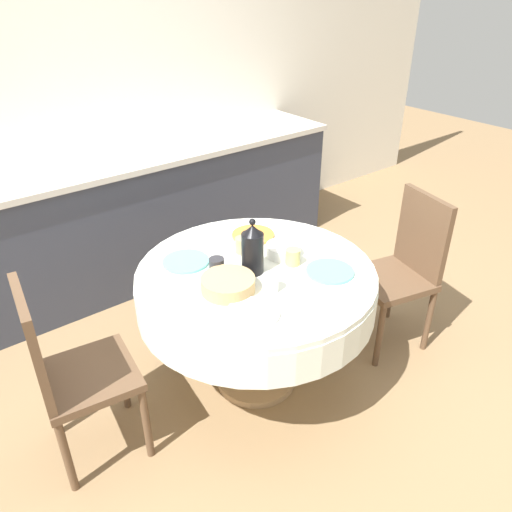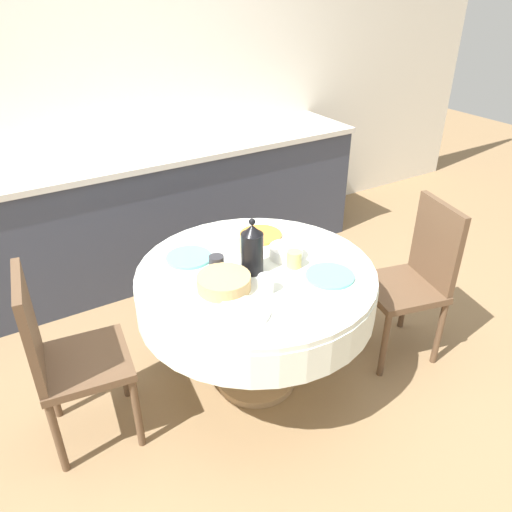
# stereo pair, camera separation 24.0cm
# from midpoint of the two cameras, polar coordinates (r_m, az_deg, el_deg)

# --- Properties ---
(ground_plane) EXTENTS (12.00, 12.00, 0.00)m
(ground_plane) POSITION_cam_midpoint_polar(r_m,az_deg,el_deg) (2.89, 2.45, -13.99)
(ground_plane) COLOR #8E704C
(wall_back) EXTENTS (7.00, 0.05, 2.60)m
(wall_back) POSITION_cam_midpoint_polar(r_m,az_deg,el_deg) (3.76, -13.24, 18.43)
(wall_back) COLOR silver
(wall_back) RESTS_ON ground_plane
(kitchen_counter) EXTENTS (3.24, 0.64, 0.92)m
(kitchen_counter) POSITION_cam_midpoint_polar(r_m,az_deg,el_deg) (3.71, -9.98, 4.94)
(kitchen_counter) COLOR #383D4C
(kitchen_counter) RESTS_ON ground_plane
(dining_table) EXTENTS (1.19, 1.19, 0.72)m
(dining_table) POSITION_cam_midpoint_polar(r_m,az_deg,el_deg) (2.51, 2.74, -4.16)
(dining_table) COLOR tan
(dining_table) RESTS_ON ground_plane
(chair_left) EXTENTS (0.48, 0.48, 0.94)m
(chair_left) POSITION_cam_midpoint_polar(r_m,az_deg,el_deg) (2.97, 19.96, -2.05)
(chair_left) COLOR brown
(chair_left) RESTS_ON ground_plane
(chair_right) EXTENTS (0.45, 0.45, 0.94)m
(chair_right) POSITION_cam_midpoint_polar(r_m,az_deg,el_deg) (2.38, -18.46, -10.67)
(chair_right) COLOR brown
(chair_right) RESTS_ON ground_plane
(plate_near_left) EXTENTS (0.23, 0.23, 0.01)m
(plate_near_left) POSITION_cam_midpoint_polar(r_m,az_deg,el_deg) (2.14, 1.77, -6.56)
(plate_near_left) COLOR white
(plate_near_left) RESTS_ON dining_table
(cup_near_left) EXTENTS (0.07, 0.07, 0.08)m
(cup_near_left) POSITION_cam_midpoint_polar(r_m,az_deg,el_deg) (2.27, 4.18, -3.28)
(cup_near_left) COLOR white
(cup_near_left) RESTS_ON dining_table
(plate_near_right) EXTENTS (0.23, 0.23, 0.01)m
(plate_near_right) POSITION_cam_midpoint_polar(r_m,az_deg,el_deg) (2.43, 11.27, -2.33)
(plate_near_right) COLOR #60BCB7
(plate_near_right) RESTS_ON dining_table
(cup_near_right) EXTENTS (0.07, 0.07, 0.08)m
(cup_near_right) POSITION_cam_midpoint_polar(r_m,az_deg,el_deg) (2.47, 7.17, -0.43)
(cup_near_right) COLOR #DBB766
(cup_near_right) RESTS_ON dining_table
(plate_far_left) EXTENTS (0.23, 0.23, 0.01)m
(plate_far_left) POSITION_cam_midpoint_polar(r_m,az_deg,el_deg) (2.54, -5.02, -0.24)
(plate_far_left) COLOR #60BCB7
(plate_far_left) RESTS_ON dining_table
(cup_far_left) EXTENTS (0.07, 0.07, 0.08)m
(cup_far_left) POSITION_cam_midpoint_polar(r_m,az_deg,el_deg) (2.41, -1.70, -0.99)
(cup_far_left) COLOR #28282D
(cup_far_left) RESTS_ON dining_table
(plate_far_right) EXTENTS (0.23, 0.23, 0.01)m
(plate_far_right) POSITION_cam_midpoint_polar(r_m,az_deg,el_deg) (2.75, 3.02, 2.35)
(plate_far_right) COLOR orange
(plate_far_right) RESTS_ON dining_table
(cup_far_right) EXTENTS (0.07, 0.07, 0.08)m
(cup_far_right) POSITION_cam_midpoint_polar(r_m,az_deg,el_deg) (2.58, 1.53, 1.24)
(cup_far_right) COLOR #DBB766
(cup_far_right) RESTS_ON dining_table
(coffee_carafe) EXTENTS (0.11, 0.11, 0.29)m
(coffee_carafe) POSITION_cam_midpoint_polar(r_m,az_deg,el_deg) (2.37, 2.47, 0.70)
(coffee_carafe) COLOR black
(coffee_carafe) RESTS_ON dining_table
(bread_basket) EXTENTS (0.25, 0.25, 0.07)m
(bread_basket) POSITION_cam_midpoint_polar(r_m,az_deg,el_deg) (2.29, -0.69, -3.12)
(bread_basket) COLOR tan
(bread_basket) RESTS_ON dining_table
(fruit_bowl) EXTENTS (0.17, 0.17, 0.06)m
(fruit_bowl) POSITION_cam_midpoint_polar(r_m,az_deg,el_deg) (2.55, 6.14, 0.42)
(fruit_bowl) COLOR silver
(fruit_bowl) RESTS_ON dining_table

